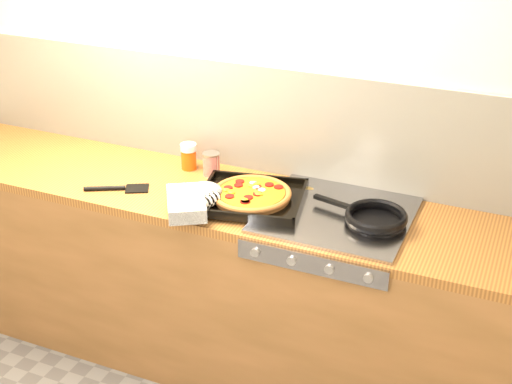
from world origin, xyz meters
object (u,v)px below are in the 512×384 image
at_px(juice_glass, 189,156).
at_px(tomato_can, 211,164).
at_px(pizza_on_tray, 234,197).
at_px(frying_pan, 375,218).

bearing_deg(juice_glass, tomato_can, -11.07).
height_order(pizza_on_tray, tomato_can, tomato_can).
relative_size(pizza_on_tray, frying_pan, 1.34).
bearing_deg(juice_glass, frying_pan, -11.43).
bearing_deg(frying_pan, juice_glass, 168.57).
relative_size(pizza_on_tray, tomato_can, 5.25).
relative_size(pizza_on_tray, juice_glass, 4.72).
xyz_separation_m(pizza_on_tray, frying_pan, (0.58, 0.07, -0.01)).
relative_size(frying_pan, juice_glass, 3.52).
bearing_deg(tomato_can, frying_pan, -11.49).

